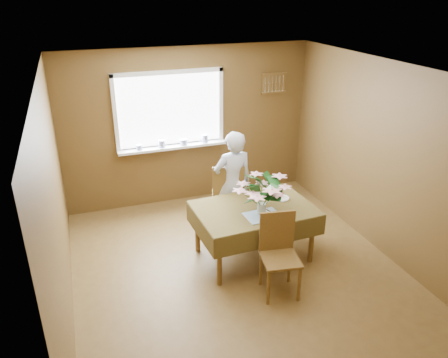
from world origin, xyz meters
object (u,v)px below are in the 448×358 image
object	(u,v)px
flower_bouquet	(262,191)
dining_table	(254,214)
seated_woman	(233,184)
chair_near	(279,250)
chair_far	(228,195)

from	to	relation	value
flower_bouquet	dining_table	bearing A→B (deg)	97.35
seated_woman	flower_bouquet	size ratio (longest dim) A/B	2.73
chair_near	seated_woman	xyz separation A→B (m)	(-0.04, 1.41, 0.24)
flower_bouquet	seated_woman	bearing A→B (deg)	93.74
chair_far	seated_woman	bearing A→B (deg)	127.86
chair_far	dining_table	bearing A→B (deg)	111.87
chair_near	seated_woman	world-z (taller)	seated_woman
seated_woman	dining_table	bearing A→B (deg)	92.23
chair_near	seated_woman	distance (m)	1.43
chair_far	seated_woman	world-z (taller)	seated_woman
dining_table	flower_bouquet	xyz separation A→B (m)	(0.02, -0.17, 0.40)
chair_far	flower_bouquet	world-z (taller)	flower_bouquet
seated_woman	chair_far	bearing A→B (deg)	-69.32
dining_table	chair_near	distance (m)	0.73
seated_woman	chair_near	bearing A→B (deg)	91.02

